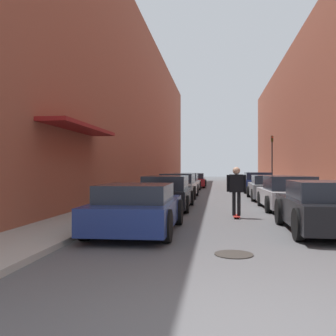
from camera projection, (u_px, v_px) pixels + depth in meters
name	position (u px, v px, depth m)	size (l,w,h in m)	color
ground	(222.00, 195.00, 22.24)	(104.19, 104.19, 0.00)	#515154
curb_strip_left	(162.00, 189.00, 27.49)	(1.80, 47.36, 0.12)	#A3A099
curb_strip_right	(282.00, 190.00, 26.39)	(1.80, 47.36, 0.12)	#A3A099
building_row_left	(124.00, 112.00, 27.87)	(4.90, 47.36, 11.64)	brown
building_row_right	(325.00, 114.00, 26.03)	(4.90, 47.36, 10.76)	brown
parked_car_left_0	(137.00, 208.00, 9.19)	(1.97, 4.11, 1.19)	navy
parked_car_left_1	(167.00, 193.00, 14.56)	(1.91, 4.60, 1.28)	black
parked_car_left_2	(178.00, 186.00, 20.21)	(2.03, 4.24, 1.30)	silver
parked_car_left_3	(186.00, 183.00, 25.82)	(1.89, 4.78, 1.27)	#B7B7BC
parked_car_left_4	(194.00, 180.00, 31.73)	(2.04, 4.80, 1.18)	maroon
parked_car_right_0	(324.00, 207.00, 9.10)	(1.87, 3.94, 1.26)	black
parked_car_right_1	(288.00, 194.00, 14.24)	(1.98, 4.05, 1.28)	#B7B7BC
parked_car_right_2	(270.00, 188.00, 18.95)	(2.06, 4.31, 1.23)	gray
parked_car_right_3	(257.00, 183.00, 24.69)	(1.95, 4.50, 1.32)	navy
skateboarder	(236.00, 187.00, 11.87)	(0.62, 0.78, 1.61)	#B2231E
manhole_cover	(234.00, 254.00, 6.77)	(0.70, 0.70, 0.02)	#332D28
traffic_light	(272.00, 156.00, 28.10)	(0.16, 0.22, 3.92)	#2D2D2D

